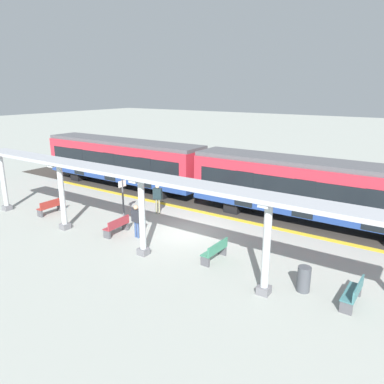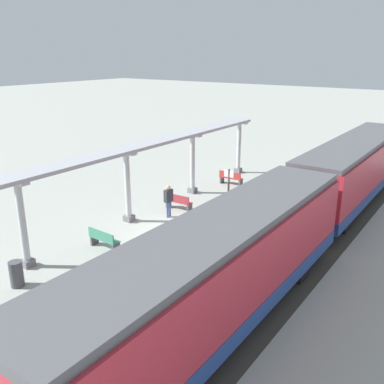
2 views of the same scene
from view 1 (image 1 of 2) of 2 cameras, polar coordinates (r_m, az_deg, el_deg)
name	(u,v)px [view 1 (image 1 of 2)]	position (r m, az deg, el deg)	size (l,w,h in m)	color
ground_plane	(185,233)	(18.81, -1.17, -6.43)	(176.00, 176.00, 0.00)	#9DA29A
tactile_edge_strip	(217,215)	(21.39, 3.95, -3.65)	(0.40, 28.42, 0.01)	yellow
trackbed	(232,207)	(22.88, 6.24, -2.39)	(3.20, 40.42, 0.01)	#38332D
train_near_carriage	(122,162)	(27.85, -10.81, 4.61)	(2.65, 13.48, 3.48)	#B82837
train_far_carriage	(312,191)	(20.66, 18.08, 0.19)	(2.65, 13.48, 3.48)	#B82837
canopy_pillar_nearest	(3,182)	(24.49, -27.26, 1.46)	(1.10, 0.44, 3.52)	slate
canopy_pillar_second	(62,196)	(19.93, -19.54, -0.65)	(1.10, 0.44, 3.52)	slate
canopy_pillar_third	(142,217)	(16.01, -7.76, -3.82)	(1.10, 0.44, 3.52)	slate
canopy_pillar_fourth	(266,248)	(13.12, 11.48, -8.55)	(1.10, 0.44, 3.52)	slate
canopy_beam	(142,176)	(15.43, -7.72, 2.45)	(1.20, 22.94, 0.16)	#A8AAB2
bench_near_end	(117,226)	(18.91, -11.55, -5.20)	(1.52, 0.52, 0.86)	#982E36
bench_mid_platform	(50,207)	(23.00, -21.14, -2.15)	(1.51, 0.47, 0.86)	#A02E26
bench_far_end	(354,293)	(14.00, 23.84, -14.18)	(1.51, 0.46, 0.86)	#397175
bench_extra_slot	(215,251)	(15.86, 3.65, -9.14)	(1.51, 0.49, 0.86)	#378062
trash_bin	(304,279)	(14.22, 16.98, -12.81)	(0.48, 0.48, 0.95)	#44474D
platform_info_sign	(123,194)	(21.13, -10.71, -0.37)	(0.56, 0.10, 2.20)	#4C4C51
passenger_waiting_near_edge	(158,195)	(21.47, -5.37, -0.52)	(0.36, 0.55, 1.77)	gray
passenger_by_the_benches	(136,218)	(18.13, -8.66, -3.94)	(0.25, 0.50, 1.68)	#364E80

